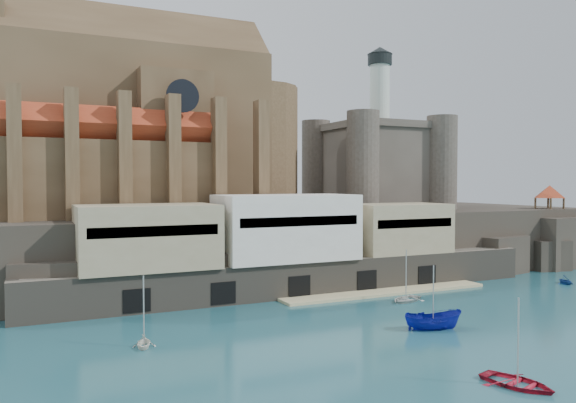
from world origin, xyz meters
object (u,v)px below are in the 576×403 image
(pavilion, at_px, (550,193))
(boat_2, at_px, (433,329))
(boat_0, at_px, (517,386))
(church, at_px, (148,132))
(castle_keep, at_px, (376,162))

(pavilion, bearing_deg, boat_2, -151.49)
(boat_2, bearing_deg, boat_0, 179.96)
(church, bearing_deg, boat_2, -64.40)
(castle_keep, relative_size, pavilion, 4.58)
(boat_0, bearing_deg, pavilion, 22.35)
(castle_keep, xyz_separation_m, pavilion, (25.92, -15.08, -5.59))
(church, height_order, pavilion, church)
(church, distance_m, pavilion, 68.65)
(castle_keep, distance_m, boat_0, 63.37)
(pavilion, bearing_deg, church, 166.52)
(church, distance_m, castle_keep, 40.39)
(boat_0, bearing_deg, boat_2, 56.68)
(pavilion, relative_size, boat_2, 1.09)
(church, distance_m, boat_2, 50.64)
(church, bearing_deg, pavilion, -13.48)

